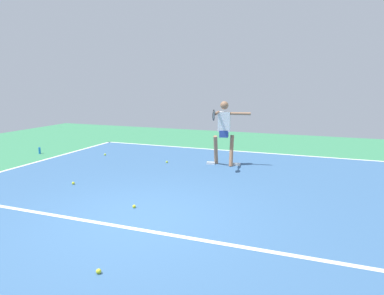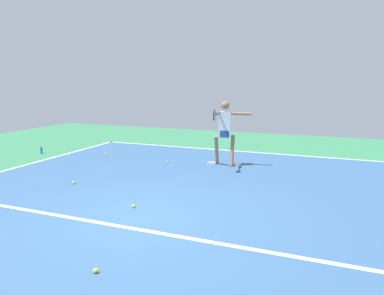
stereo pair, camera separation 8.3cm
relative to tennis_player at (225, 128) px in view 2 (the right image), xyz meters
The scene contains 12 objects.
ground_plane 4.56m from the tennis_player, 86.45° to the left, with size 22.69×22.69×0.00m, color #388456.
court_surface 4.56m from the tennis_player, 86.45° to the left, with size 10.35×13.35×0.00m, color #38608E.
court_line_baseline_near 2.46m from the tennis_player, 82.87° to the right, with size 10.35×0.10×0.01m, color white.
court_line_service 4.96m from the tennis_player, 86.75° to the left, with size 7.76×0.10×0.01m, color white.
court_line_centre_mark 2.28m from the tennis_player, 82.17° to the right, with size 0.10×0.30×0.01m, color white.
tennis_player is the anchor object (origin of this frame).
tennis_ball_by_baseline 4.18m from the tennis_player, 80.77° to the left, with size 0.07×0.07×0.07m, color yellow.
tennis_ball_near_player 6.27m from the tennis_player, 91.09° to the left, with size 0.07×0.07×0.07m, color yellow.
tennis_ball_far_corner 1.99m from the tennis_player, 11.42° to the left, with size 0.07×0.07×0.07m, color #CCE033.
tennis_ball_near_service_line 4.15m from the tennis_player, ahead, with size 0.07×0.07×0.07m, color #C6E53D.
tennis_ball_centre_court 4.32m from the tennis_player, 48.39° to the left, with size 0.07×0.07×0.07m, color yellow.
water_bottle 6.35m from the tennis_player, ahead, with size 0.07×0.07×0.22m, color blue.
Camera 2 is at (-2.99, 5.04, 2.37)m, focal length 32.44 mm.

